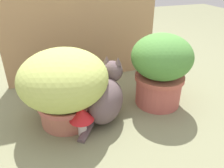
# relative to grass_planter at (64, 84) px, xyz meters

# --- Properties ---
(ground_plane) EXTENTS (6.00, 6.00, 0.00)m
(ground_plane) POSITION_rel_grass_planter_xyz_m (0.21, -0.07, -0.21)
(ground_plane) COLOR #797B59
(cardboard_backdrop) EXTENTS (1.01, 0.03, 0.91)m
(cardboard_backdrop) POSITION_rel_grass_planter_xyz_m (0.20, 0.47, 0.24)
(cardboard_backdrop) COLOR tan
(cardboard_backdrop) RESTS_ON ground
(grass_planter) EXTENTS (0.42, 0.42, 0.38)m
(grass_planter) POSITION_rel_grass_planter_xyz_m (0.00, 0.00, 0.00)
(grass_planter) COLOR #B26853
(grass_planter) RESTS_ON ground
(leafy_planter) EXTENTS (0.33, 0.33, 0.41)m
(leafy_planter) POSITION_rel_grass_planter_xyz_m (0.52, 0.00, 0.01)
(leafy_planter) COLOR #BB5B51
(leafy_planter) RESTS_ON ground
(cat) EXTENTS (0.32, 0.32, 0.32)m
(cat) POSITION_rel_grass_planter_xyz_m (0.20, -0.04, -0.09)
(cat) COLOR #604E51
(cat) RESTS_ON ground
(mushroom_ornament_red) EXTENTS (0.12, 0.12, 0.15)m
(mushroom_ornament_red) POSITION_rel_grass_planter_xyz_m (0.05, -0.13, -0.10)
(mushroom_ornament_red) COLOR silver
(mushroom_ornament_red) RESTS_ON ground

